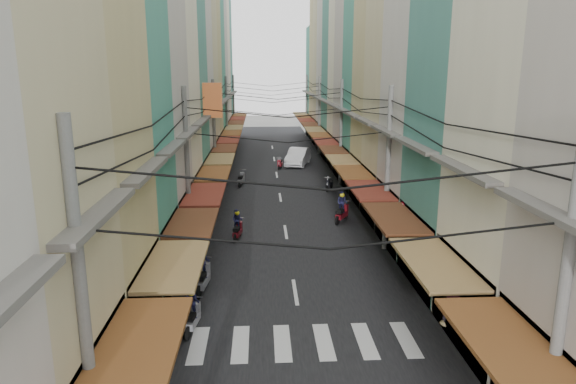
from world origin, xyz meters
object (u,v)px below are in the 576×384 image
object	(u,v)px
white_car	(298,165)
bicycle	(445,300)
market_umbrella	(478,290)
traffic_sign	(403,219)

from	to	relation	value
white_car	bicycle	size ratio (longest dim) A/B	3.73
bicycle	market_umbrella	bearing A→B (deg)	-170.82
white_car	traffic_sign	distance (m)	26.52
traffic_sign	bicycle	bearing A→B (deg)	-74.62
white_car	bicycle	distance (m)	29.89
white_car	market_umbrella	xyz separation A→B (m)	(3.51, -33.00, 1.95)
market_umbrella	bicycle	bearing A→B (deg)	85.67
white_car	market_umbrella	size ratio (longest dim) A/B	2.58
white_car	traffic_sign	bearing A→B (deg)	-69.06
white_car	bicycle	world-z (taller)	white_car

